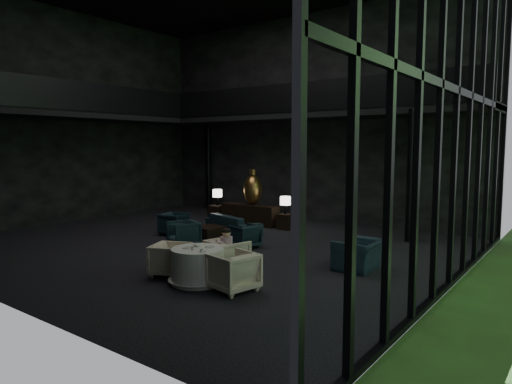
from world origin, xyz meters
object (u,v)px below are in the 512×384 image
Objects in this scene: console at (250,215)px; dining_table at (198,268)px; table_lamp_left at (217,194)px; side_table_right at (286,222)px; dining_chair_west at (171,257)px; bronze_urn at (253,189)px; child at (226,241)px; dining_chair_east at (233,267)px; lounge_armchair_south at (184,232)px; sofa at (233,220)px; lounge_armchair_east at (245,235)px; coffee_table at (209,232)px; dining_chair_north at (227,253)px; lounge_armchair_west at (174,223)px; table_lamp_right at (285,202)px; window_armchair at (358,249)px; side_table_left at (217,213)px.

console is 1.82× the size of dining_table.
side_table_right is at bearing -0.39° from table_lamp_left.
bronze_urn is at bearing -0.82° from dining_chair_west.
child is (0.92, 0.85, 0.34)m from dining_chair_west.
table_lamp_left is at bearing -124.44° from dining_chair_east.
table_lamp_left is at bearing 142.07° from lounge_armchair_south.
dining_table is at bearing 137.14° from sofa.
table_lamp_left is 0.75× the size of dining_chair_west.
bronze_urn is at bearing 172.82° from side_table_right.
child reaches higher than lounge_armchair_south.
coffee_table is at bearing -87.64° from lounge_armchair_east.
sofa is at bearing -128.46° from dining_chair_east.
child is at bearing -58.07° from bronze_urn.
dining_chair_north reaches higher than side_table_right.
child is (4.35, -2.46, 0.35)m from lounge_armchair_west.
dining_table is at bearing 37.57° from lounge_armchair_east.
table_lamp_right is 0.49× the size of dining_table.
side_table_right is 5.68m from dining_chair_north.
lounge_armchair_west is at bearing -104.52° from console.
window_armchair reaches higher than dining_chair_north.
dining_chair_north reaches higher than dining_chair_west.
table_lamp_right is at bearing -129.91° from window_armchair.
side_table_right is 0.24× the size of sofa.
bronze_urn is at bearing 98.53° from coffee_table.
lounge_armchair_east is at bearing -60.90° from child.
dining_chair_east is at bearing -65.65° from table_lamp_right.
lounge_armchair_south is 1.47m from coffee_table.
lounge_armchair_east is 0.80× the size of lounge_armchair_south.
dining_chair_north is at bearing -131.26° from lounge_armchair_west.
console is 2.89× the size of coffee_table.
side_table_left is 0.96× the size of table_lamp_left.
side_table_left is 0.87× the size of lounge_armchair_east.
sofa reaches higher than side_table_left.
window_armchair is (3.60, -0.27, 0.14)m from lounge_armchair_east.
sofa is at bearing -119.78° from side_table_right.
window_armchair is (7.42, -3.40, -0.55)m from table_lamp_left.
window_armchair reaches higher than dining_chair_east.
side_table_right is 0.87× the size of table_lamp_right.
side_table_left is 0.70× the size of lounge_armchair_south.
side_table_right is 0.67× the size of lounge_armchair_west.
child reaches higher than sofa.
lounge_armchair_east is 3.97m from dining_chair_east.
lounge_armchair_west is 1.34× the size of child.
table_lamp_right is at bearing 100.43° from lounge_armchair_south.
bronze_urn reaches higher than dining_chair_east.
table_lamp_left is 0.78× the size of coffee_table.
coffee_table is at bearing -85.93° from lounge_armchair_west.
dining_chair_north reaches higher than sofa.
lounge_armchair_west is 6.62m from window_armchair.
table_lamp_left is 8.26m from dining_table.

